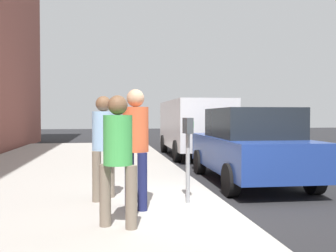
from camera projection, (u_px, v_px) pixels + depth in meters
The scene contains 8 objects.
ground_plane at pixel (224, 209), 6.21m from camera, with size 80.00×80.00×0.00m, color #232326.
sidewalk_slab at pixel (40, 212), 5.73m from camera, with size 28.00×6.00×0.15m, color #A8A59E.
parking_meter at pixel (188, 142), 6.02m from camera, with size 0.36×0.12×1.41m.
pedestrian_at_meter at pixel (136, 137), 5.68m from camera, with size 0.51×0.40×1.86m.
pedestrian_bystander at pixel (118, 151), 4.68m from camera, with size 0.37×0.48×1.71m.
parking_officer at pixel (104, 138), 6.27m from camera, with size 0.46×0.39×1.78m.
parked_sedan_near at pixel (249, 145), 8.63m from camera, with size 4.45×2.07×1.77m.
parked_van_far at pixel (194, 125), 14.33m from camera, with size 5.23×2.18×2.18m.
Camera 1 is at (-5.94, 1.91, 1.59)m, focal length 39.00 mm.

